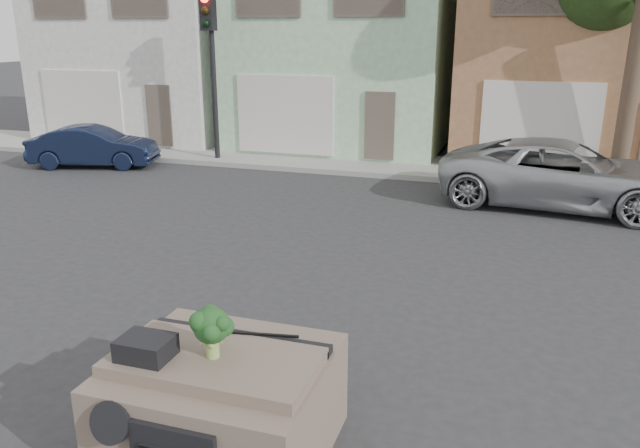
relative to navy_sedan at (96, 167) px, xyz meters
The scene contains 12 objects.
ground_plane 12.53m from the navy_sedan, 38.90° to the right, with size 120.00×120.00×0.00m, color #303033.
sidewalk 10.10m from the navy_sedan, 15.10° to the left, with size 40.00×3.00×0.15m, color gray.
townhouse_white 7.73m from the navy_sedan, 100.65° to the left, with size 7.20×8.20×7.55m, color silver.
townhouse_mint 9.87m from the navy_sedan, 46.68° to the left, with size 7.20×8.20×7.55m, color #A8D6A7.
townhouse_tan 15.73m from the navy_sedan, 25.74° to the left, with size 7.20×8.20×7.55m, color #9A6946.
navy_sedan is the anchor object (origin of this frame).
silver_pickup 13.27m from the navy_sedan, ahead, with size 2.57×5.57×1.55m, color #A5A8AC.
traffic_signal 4.44m from the navy_sedan, 26.63° to the left, with size 0.40×0.40×5.10m, color black.
car_dashboard 14.61m from the navy_sedan, 48.10° to the right, with size 2.00×1.80×1.12m, color #6D5C4F.
instrument_hump 14.54m from the navy_sedan, 50.73° to the right, with size 0.48×0.38×0.20m, color black.
wiper_arm 14.56m from the navy_sedan, 46.27° to the right, with size 0.70×0.03×0.02m, color black.
broccoli 14.78m from the navy_sedan, 48.50° to the right, with size 0.41×0.41×0.50m, color #183B17.
Camera 1 is at (2.52, -7.71, 4.01)m, focal length 35.00 mm.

